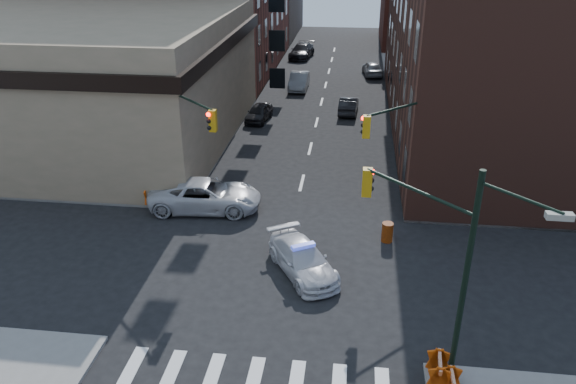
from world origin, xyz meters
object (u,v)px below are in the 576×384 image
(police_car, at_px, (303,259))
(parked_car_wnear, at_px, (259,113))
(pickup, at_px, (206,195))
(barrel_bank, at_px, (220,202))
(barrel_road, at_px, (387,232))
(barricade_nw_a, at_px, (156,196))
(parked_car_enear, at_px, (349,105))
(pedestrian_b, at_px, (85,176))
(parked_car_wfar, at_px, (299,81))
(barricade_se_a, at_px, (439,370))
(pedestrian_a, at_px, (127,185))

(police_car, xyz_separation_m, parked_car_wnear, (-5.78, 21.87, -0.02))
(pickup, height_order, barrel_bank, pickup)
(barrel_bank, bearing_deg, pickup, 167.05)
(parked_car_wnear, bearing_deg, barrel_road, -55.56)
(barricade_nw_a, bearing_deg, parked_car_enear, 60.93)
(barricade_nw_a, bearing_deg, barrel_bank, -3.32)
(pedestrian_b, bearing_deg, barrel_road, -6.53)
(parked_car_wnear, bearing_deg, barrel_bank, -81.23)
(police_car, height_order, parked_car_wnear, police_car)
(parked_car_wfar, bearing_deg, parked_car_wnear, -102.00)
(pickup, height_order, barricade_nw_a, pickup)
(pickup, xyz_separation_m, parked_car_enear, (7.52, 19.12, -0.17))
(barricade_se_a, distance_m, barricade_nw_a, 18.73)
(barricade_se_a, xyz_separation_m, barricade_nw_a, (-14.30, 12.10, 0.04))
(police_car, distance_m, pedestrian_b, 15.50)
(police_car, relative_size, parked_car_enear, 1.14)
(parked_car_enear, bearing_deg, barrel_bank, 74.25)
(barricade_nw_a, bearing_deg, barrel_road, -10.96)
(barrel_road, distance_m, barrel_bank, 9.40)
(police_car, distance_m, barrel_bank, 7.60)
(parked_car_wnear, bearing_deg, pedestrian_a, -100.40)
(pedestrian_a, bearing_deg, barrel_road, 10.80)
(parked_car_wfar, distance_m, barricade_nw_a, 26.90)
(pedestrian_a, bearing_deg, parked_car_wfar, 95.56)
(police_car, distance_m, barricade_nw_a, 10.61)
(parked_car_wfar, bearing_deg, pedestrian_a, -104.88)
(parked_car_wfar, bearing_deg, barrel_road, -74.98)
(pedestrian_a, distance_m, barricade_se_a, 20.22)
(parked_car_enear, distance_m, barricade_se_a, 31.48)
(police_car, xyz_separation_m, barrel_bank, (-5.18, 5.55, -0.14))
(parked_car_wnear, height_order, parked_car_enear, parked_car_enear)
(police_car, distance_m, parked_car_enear, 24.91)
(police_car, relative_size, pedestrian_b, 2.85)
(parked_car_wfar, distance_m, parked_car_enear, 8.78)
(pedestrian_b, relative_size, barricade_se_a, 1.36)
(parked_car_enear, height_order, barricade_se_a, parked_car_enear)
(parked_car_wfar, relative_size, barricade_nw_a, 3.64)
(police_car, bearing_deg, pedestrian_a, 120.28)
(parked_car_wnear, distance_m, pedestrian_a, 16.66)
(parked_car_wnear, height_order, pedestrian_b, pedestrian_b)
(barrel_road, bearing_deg, barrel_bank, 166.55)
(pickup, relative_size, parked_car_enear, 1.48)
(parked_car_wnear, relative_size, barricade_se_a, 3.21)
(pedestrian_a, distance_m, barricade_nw_a, 1.81)
(police_car, height_order, barrel_bank, police_car)
(parked_car_enear, bearing_deg, pedestrian_b, 52.61)
(police_car, relative_size, barrel_bank, 4.29)
(pickup, distance_m, pedestrian_b, 7.83)
(parked_car_wnear, distance_m, barrel_bank, 16.33)
(police_car, height_order, pickup, pickup)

